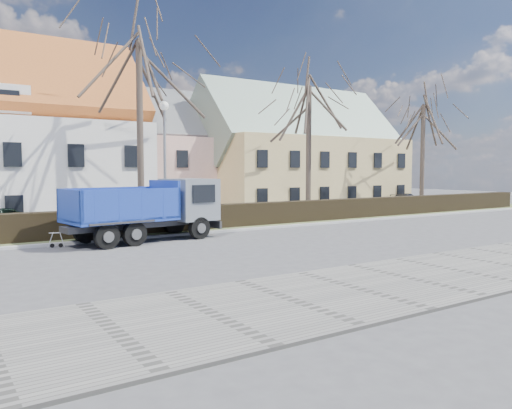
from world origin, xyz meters
TOP-DOWN VIEW (x-y plane):
  - ground at (0.00, 0.00)m, footprint 120.00×120.00m
  - sidewalk_near at (0.00, -8.50)m, footprint 80.00×5.00m
  - curb_far at (0.00, 4.60)m, footprint 80.00×0.30m
  - grass_strip at (0.00, 6.20)m, footprint 80.00×3.00m
  - hedge at (0.00, 6.00)m, footprint 60.00×0.90m
  - building_pink at (4.00, 20.00)m, footprint 10.80×8.80m
  - building_yellow at (16.00, 17.00)m, footprint 18.80×10.80m
  - tree_1 at (-2.00, 8.50)m, footprint 9.20×9.20m
  - tree_2 at (10.00, 8.50)m, footprint 8.00×8.00m
  - tree_3 at (22.00, 8.50)m, footprint 7.60×7.60m
  - dump_truck at (-3.84, 3.77)m, footprint 7.70×3.73m
  - streetlight at (-1.19, 7.00)m, footprint 0.55×0.55m
  - cart_frame at (-7.66, 4.06)m, footprint 0.90×0.68m
  - parked_car_a at (-8.56, 11.00)m, footprint 4.37×2.61m
  - parked_car_b at (23.50, 11.37)m, footprint 4.55×3.20m

SIDE VIEW (x-z plane):
  - ground at x=0.00m, z-range 0.00..0.00m
  - sidewalk_near at x=0.00m, z-range 0.00..0.08m
  - grass_strip at x=0.00m, z-range 0.00..0.10m
  - curb_far at x=0.00m, z-range 0.00..0.12m
  - cart_frame at x=-7.66m, z-range 0.00..0.73m
  - parked_car_b at x=23.50m, z-range 0.00..1.22m
  - hedge at x=0.00m, z-range 0.00..1.30m
  - parked_car_a at x=-8.56m, z-range 0.00..1.39m
  - dump_truck at x=-3.84m, z-range 0.00..2.96m
  - streetlight at x=-1.19m, z-range 0.00..7.04m
  - building_pink at x=4.00m, z-range 0.00..8.00m
  - building_yellow at x=16.00m, z-range 0.00..8.50m
  - tree_3 at x=22.00m, z-range 0.00..10.45m
  - tree_2 at x=10.00m, z-range 0.00..11.00m
  - tree_1 at x=-2.00m, z-range 0.00..12.65m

